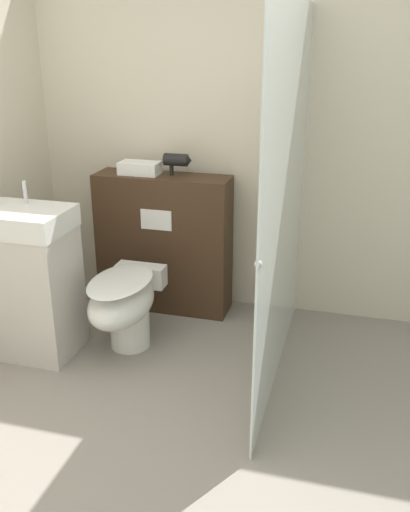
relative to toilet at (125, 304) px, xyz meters
name	(u,v)px	position (x,y,z in m)	size (l,w,h in m)	color
ground_plane	(123,463)	(0.39, -0.98, -0.32)	(12.00, 12.00, 0.00)	gray
wall_back	(222,134)	(0.39, 0.90, 0.93)	(8.00, 0.06, 2.50)	beige
partition_panel	(164,243)	(0.03, 0.67, 0.17)	(0.95, 0.29, 0.99)	#3D2819
shower_glass	(286,203)	(0.96, 0.04, 0.71)	(0.04, 1.67, 2.07)	silver
toilet	(125,304)	(0.00, 0.00, 0.00)	(0.36, 0.69, 0.51)	white
sink_vanity	(25,281)	(-0.59, -0.15, 0.15)	(0.61, 0.42, 1.08)	beige
hair_drier	(177,160)	(0.13, 0.69, 0.77)	(0.19, 0.08, 0.15)	black
folded_towel	(140,168)	(-0.13, 0.66, 0.71)	(0.28, 0.16, 0.08)	white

